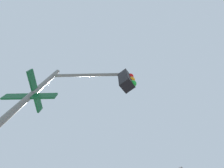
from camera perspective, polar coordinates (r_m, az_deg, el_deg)
name	(u,v)px	position (r m, az deg, el deg)	size (l,w,h in m)	color
traffic_signal_near	(77,95)	(3.08, -14.04, -4.23)	(2.31, 1.85, 5.43)	slate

